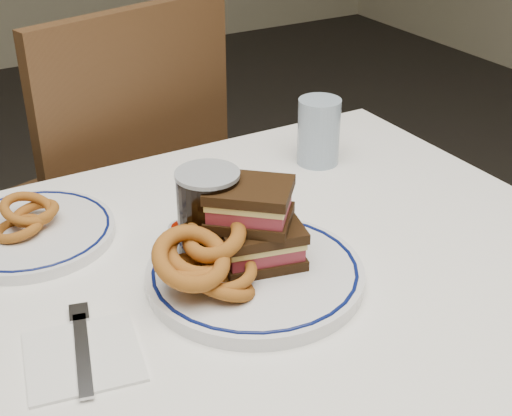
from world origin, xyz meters
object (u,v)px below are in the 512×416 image
main_plate (255,274)px  reuben_sandwich (255,224)px  beer_mug (211,219)px  far_plate (30,232)px  chair_far (112,199)px

main_plate → reuben_sandwich: (0.01, 0.02, 0.06)m
beer_mug → far_plate: beer_mug is taller
far_plate → main_plate: bearing=-48.2°
beer_mug → far_plate: bearing=135.7°
chair_far → reuben_sandwich: size_ratio=7.03×
far_plate → beer_mug: bearing=-44.3°
chair_far → main_plate: chair_far is taller
chair_far → beer_mug: bearing=-95.8°
chair_far → far_plate: size_ratio=4.02×
reuben_sandwich → far_plate: reuben_sandwich is taller
chair_far → beer_mug: (-0.06, -0.64, 0.29)m
main_plate → far_plate: size_ratio=1.19×
main_plate → far_plate: (-0.23, 0.26, -0.00)m
far_plate → chair_far: bearing=59.3°
reuben_sandwich → far_plate: 0.35m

